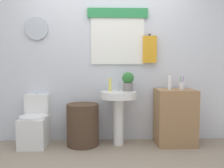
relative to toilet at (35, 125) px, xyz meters
name	(u,v)px	position (x,y,z in m)	size (l,w,h in m)	color
back_wall	(106,54)	(1.02, 0.27, 1.02)	(4.40, 0.18, 2.60)	silver
toilet	(35,125)	(0.00, 0.00, 0.00)	(0.38, 0.51, 0.74)	white
laundry_hamper	(83,125)	(0.68, -0.03, 0.01)	(0.46, 0.46, 0.59)	#4C3828
pedestal_sink	(119,105)	(1.19, -0.03, 0.30)	(0.51, 0.51, 0.77)	white
faucet	(118,87)	(1.19, 0.09, 0.54)	(0.03, 0.03, 0.10)	silver
wooden_cabinet	(175,117)	(2.01, -0.03, 0.11)	(0.55, 0.44, 0.80)	#9E754C
soap_bottle	(110,85)	(1.07, 0.02, 0.58)	(0.05, 0.05, 0.18)	#DBD166
potted_plant	(128,81)	(1.33, 0.03, 0.63)	(0.17, 0.17, 0.27)	slate
lotion_bottle	(170,82)	(1.91, -0.07, 0.62)	(0.05, 0.05, 0.21)	white
toothbrush_cup	(182,86)	(2.11, -0.01, 0.57)	(0.08, 0.08, 0.19)	silver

